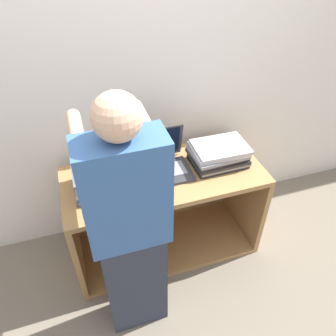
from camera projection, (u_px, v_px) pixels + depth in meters
name	position (u px, v px, depth m)	size (l,w,h in m)	color
ground_plane	(177.00, 275.00, 2.36)	(12.00, 12.00, 0.00)	#756B5B
wall_back	(145.00, 80.00, 2.12)	(8.00, 0.05, 2.40)	silver
cart	(161.00, 206.00, 2.40)	(1.31, 0.58, 0.72)	#A87A47
laptop_open	(161.00, 163.00, 2.13)	(0.35, 0.31, 0.27)	#333338
laptop_stack_left	(104.00, 178.00, 1.99)	(0.37, 0.28, 0.14)	slate
laptop_stack_right	(218.00, 155.00, 2.18)	(0.38, 0.27, 0.14)	#232326
person	(130.00, 232.00, 1.67)	(0.40, 0.52, 1.56)	#2D3342
inventory_tag	(104.00, 175.00, 1.90)	(0.06, 0.02, 0.01)	red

